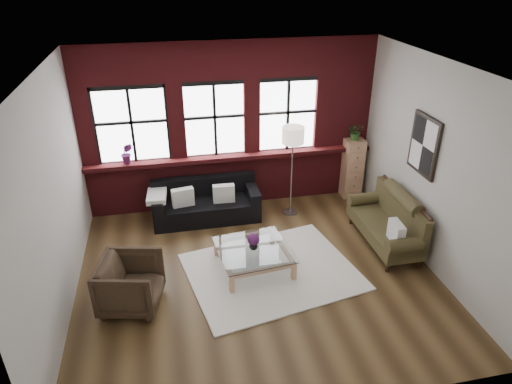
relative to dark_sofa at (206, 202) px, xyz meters
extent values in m
plane|color=#402C17|center=(0.59, -1.90, -0.36)|extent=(5.50, 5.50, 0.00)
plane|color=white|center=(0.59, -1.90, 2.84)|extent=(5.50, 5.50, 0.00)
plane|color=#B3AFA7|center=(0.59, 0.60, 1.24)|extent=(5.50, 0.00, 5.50)
plane|color=#B3AFA7|center=(0.59, -4.40, 1.24)|extent=(5.50, 0.00, 5.50)
plane|color=#B3AFA7|center=(-2.16, -1.90, 1.24)|extent=(0.00, 5.00, 5.00)
plane|color=#B3AFA7|center=(3.34, -1.90, 1.24)|extent=(0.00, 5.00, 5.00)
cube|color=maroon|center=(0.59, 0.45, 0.68)|extent=(5.50, 0.30, 0.08)
cube|color=silver|center=(0.82, -1.89, -0.34)|extent=(2.88, 2.44, 0.03)
cube|color=silver|center=(-0.42, -0.10, 0.19)|extent=(0.42, 0.20, 0.34)
cube|color=silver|center=(0.33, -0.10, 0.19)|extent=(0.40, 0.15, 0.34)
cube|color=silver|center=(2.81, -2.03, 0.22)|extent=(0.16, 0.39, 0.34)
imported|color=#312418|center=(-1.30, -2.22, 0.02)|extent=(1.00, 0.98, 0.76)
imported|color=#B2B2B2|center=(0.57, -1.72, 0.07)|extent=(0.18, 0.18, 0.14)
sphere|color=#5D205D|center=(0.57, -1.72, 0.19)|extent=(0.19, 0.19, 0.19)
cube|color=tan|center=(3.04, 0.35, 0.26)|extent=(0.38, 0.38, 1.23)
imported|color=#2D5923|center=(3.04, 0.35, 1.05)|extent=(0.32, 0.28, 0.35)
imported|color=#5D205D|center=(-1.35, 0.42, 0.92)|extent=(0.23, 0.19, 0.40)
camera|label=1|loc=(-0.61, -7.56, 4.12)|focal=32.00mm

